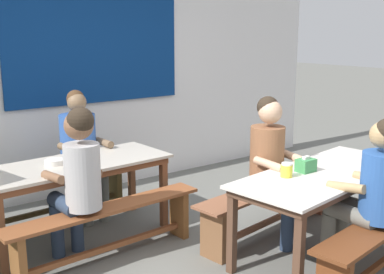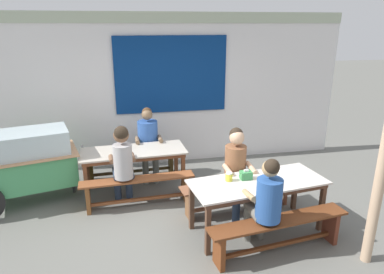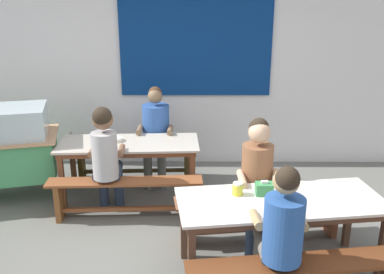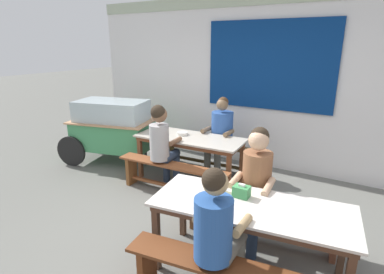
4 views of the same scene
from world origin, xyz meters
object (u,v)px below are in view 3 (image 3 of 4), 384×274
Objects in this scene: bench_near_back at (261,211)px; soup_bowl at (116,139)px; bench_far_front at (126,193)px; condiment_jar at (237,189)px; person_center_facing at (156,129)px; person_left_back_turned at (106,154)px; dining_table_far at (129,148)px; dining_table_near at (280,207)px; tissue_box at (264,189)px; person_right_near_table at (258,175)px; person_near_front at (280,229)px; bench_far_back at (134,158)px.

soup_bowl is (-1.65, 1.01, 0.44)m from bench_near_back.
bench_far_front is 15.12× the size of condiment_jar.
bench_near_back is at bearing -50.87° from person_center_facing.
person_left_back_turned reaches higher than person_center_facing.
dining_table_far and dining_table_near have the same top height.
dining_table_far is 0.53m from person_left_back_turned.
bench_near_back is at bearing 82.33° from tissue_box.
person_right_near_table is at bearing 89.93° from tissue_box.
person_right_near_table is at bearing 57.66° from condiment_jar.
condiment_jar is (-0.27, 0.58, 0.06)m from person_near_front.
person_center_facing is at bearing -8.23° from bench_far_back.
person_left_back_turned is 1.85m from tissue_box.
condiment_jar is at bearing 166.12° from dining_table_near.
person_right_near_table is 1.01× the size of person_center_facing.
bench_far_back is (-0.03, 0.55, -0.35)m from dining_table_far.
bench_far_back is 2.37m from condiment_jar.
person_center_facing is 1.02× the size of person_near_front.
condiment_jar is (1.36, -0.93, 0.02)m from person_left_back_turned.
person_left_back_turned is 1.70m from person_right_near_table.
person_right_near_table is 11.33× the size of condiment_jar.
dining_table_near is at bearing -44.22° from dining_table_far.
person_left_back_turned is 1.10m from person_center_facing.
bench_far_back is at bearing 74.79° from soup_bowl.
person_left_back_turned is at bearing 163.98° from bench_near_back.
bench_far_back is 1.33× the size of person_near_front.
person_right_near_table is 0.45m from condiment_jar.
tissue_box reaches higher than dining_table_far.
person_left_back_turned is 1.00× the size of person_right_near_table.
dining_table_far is 1.86m from condiment_jar.
tissue_box reaches higher than bench_near_back.
person_left_back_turned is at bearing 149.44° from dining_table_near.
dining_table_near is 0.50m from person_near_front.
tissue_box is (-0.06, -0.45, 0.47)m from bench_near_back.
tissue_box reaches higher than condiment_jar.
soup_bowl is (-1.59, 1.09, -0.00)m from person_right_near_table.
person_center_facing is at bearing 115.06° from person_near_front.
bench_far_back and bench_near_back have the same top height.
person_center_facing is at bearing 45.71° from soup_bowl.
soup_bowl reaches higher than bench_far_front.
condiment_jar is 2.00m from soup_bowl.
bench_far_front is at bearing -16.52° from person_left_back_turned.
dining_table_far is at bearing -15.03° from soup_bowl.
tissue_box is at bearing 1.21° from condiment_jar.
dining_table_far is 0.59m from person_center_facing.
tissue_box is (1.14, -1.93, 0.04)m from person_center_facing.
person_right_near_table is at bearing -36.29° from dining_table_far.
soup_bowl is at bearing 88.64° from person_left_back_turned.
person_near_front is 0.65m from condiment_jar.
bench_far_front is (0.03, -0.55, -0.34)m from dining_table_far.
dining_table_far is at bearing 126.06° from person_near_front.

